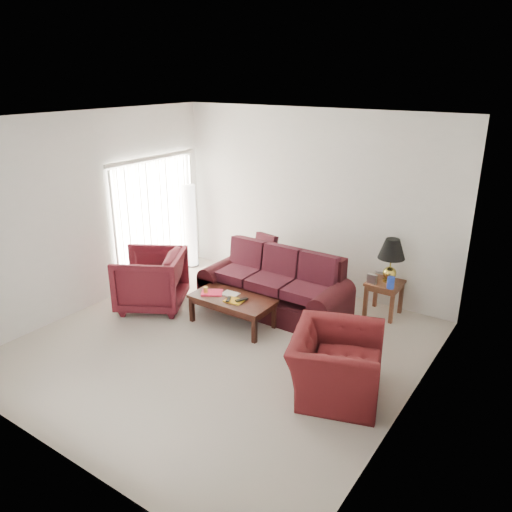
{
  "coord_description": "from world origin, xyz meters",
  "views": [
    {
      "loc": [
        3.74,
        -4.65,
        3.51
      ],
      "look_at": [
        0.0,
        0.85,
        1.05
      ],
      "focal_mm": 35.0,
      "sensor_mm": 36.0,
      "label": 1
    }
  ],
  "objects_px": {
    "armchair_left": "(151,280)",
    "coffee_table": "(233,311)",
    "armchair_right": "(336,364)",
    "end_table": "(383,298)",
    "sofa": "(274,283)",
    "floor_lamp": "(191,226)"
  },
  "relations": [
    {
      "from": "floor_lamp",
      "to": "armchair_left",
      "type": "distance_m",
      "value": 1.88
    },
    {
      "from": "armchair_left",
      "to": "end_table",
      "type": "bearing_deg",
      "value": 90.28
    },
    {
      "from": "floor_lamp",
      "to": "armchair_left",
      "type": "bearing_deg",
      "value": -68.78
    },
    {
      "from": "end_table",
      "to": "coffee_table",
      "type": "xyz_separation_m",
      "value": [
        -1.71,
        -1.56,
        -0.06
      ]
    },
    {
      "from": "end_table",
      "to": "armchair_left",
      "type": "xyz_separation_m",
      "value": [
        -3.12,
        -1.8,
        0.19
      ]
    },
    {
      "from": "sofa",
      "to": "floor_lamp",
      "type": "bearing_deg",
      "value": 161.68
    },
    {
      "from": "coffee_table",
      "to": "floor_lamp",
      "type": "bearing_deg",
      "value": 143.28
    },
    {
      "from": "floor_lamp",
      "to": "sofa",
      "type": "bearing_deg",
      "value": -18.3
    },
    {
      "from": "armchair_right",
      "to": "coffee_table",
      "type": "bearing_deg",
      "value": 53.42
    },
    {
      "from": "coffee_table",
      "to": "sofa",
      "type": "bearing_deg",
      "value": 68.2
    },
    {
      "from": "sofa",
      "to": "end_table",
      "type": "height_order",
      "value": "sofa"
    },
    {
      "from": "armchair_right",
      "to": "armchair_left",
      "type": "bearing_deg",
      "value": 64.78
    },
    {
      "from": "armchair_left",
      "to": "armchair_right",
      "type": "distance_m",
      "value": 3.41
    },
    {
      "from": "floor_lamp",
      "to": "armchair_right",
      "type": "distance_m",
      "value": 4.6
    },
    {
      "from": "sofa",
      "to": "coffee_table",
      "type": "height_order",
      "value": "sofa"
    },
    {
      "from": "armchair_left",
      "to": "armchair_right",
      "type": "height_order",
      "value": "armchair_left"
    },
    {
      "from": "floor_lamp",
      "to": "end_table",
      "type": "bearing_deg",
      "value": 1.13
    },
    {
      "from": "sofa",
      "to": "armchair_right",
      "type": "distance_m",
      "value": 2.18
    },
    {
      "from": "coffee_table",
      "to": "end_table",
      "type": "bearing_deg",
      "value": 41.07
    },
    {
      "from": "floor_lamp",
      "to": "coffee_table",
      "type": "relative_size",
      "value": 1.3
    },
    {
      "from": "armchair_right",
      "to": "coffee_table",
      "type": "distance_m",
      "value": 2.08
    },
    {
      "from": "armchair_left",
      "to": "coffee_table",
      "type": "distance_m",
      "value": 1.45
    }
  ]
}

